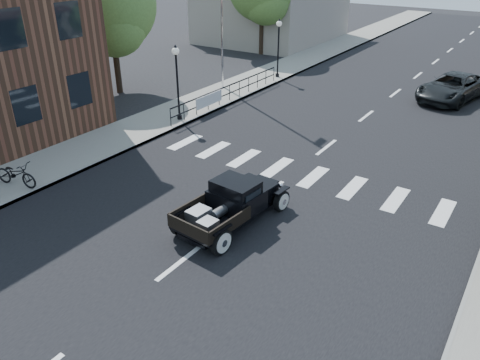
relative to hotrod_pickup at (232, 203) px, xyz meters
The scene contains 14 objects.
ground 0.86m from the hotrod_pickup, 93.99° to the left, with size 120.00×120.00×0.00m, color black.
road 15.46m from the hotrod_pickup, 90.11° to the left, with size 14.00×80.00×0.02m, color black.
road_markings 10.47m from the hotrod_pickup, 90.17° to the left, with size 12.00×60.00×0.06m, color silver, non-canonical shape.
sidewalk_left 17.65m from the hotrod_pickup, 118.92° to the left, with size 3.00×80.00×0.15m, color gray.
low_building_left 32.22m from the hotrod_pickup, 117.86° to the left, with size 10.00×12.00×5.00m, color gray.
railing 12.76m from the hotrod_pickup, 125.08° to the left, with size 0.08×10.00×1.00m, color black, non-canonical shape.
banner 11.13m from the hotrod_pickup, 130.67° to the left, with size 0.04×2.20×0.60m, color silver, non-canonical shape.
lamp_post_b 10.06m from the hotrod_pickup, 139.84° to the left, with size 0.36×0.36×3.68m, color black, non-canonical shape.
lamp_post_c 18.17m from the hotrod_pickup, 114.90° to the left, with size 0.36×0.36×3.68m, color black, non-canonical shape.
big_tree_near 16.66m from the hotrod_pickup, 148.97° to the left, with size 5.18×5.18×7.61m, color #4D7130, non-canonical shape.
big_tree_far 25.90m from the hotrod_pickup, 119.18° to the left, with size 5.34×5.34×7.84m, color #4D7130, non-canonical shape.
hotrod_pickup is the anchor object (origin of this frame).
second_car 18.09m from the hotrod_pickup, 80.44° to the left, with size 2.45×5.31×1.48m, color black.
motorcycle 8.24m from the hotrod_pickup, 162.94° to the right, with size 0.62×1.78×0.93m, color black.
Camera 1 is at (7.37, -11.03, 8.14)m, focal length 35.00 mm.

